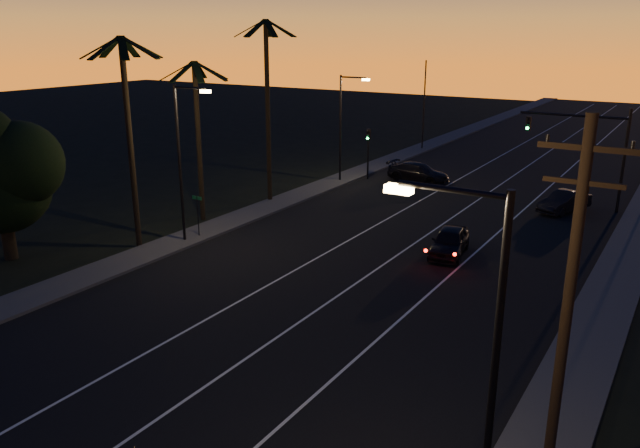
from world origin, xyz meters
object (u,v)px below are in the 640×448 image
Objects in this scene: utility_pole at (568,306)px; signal_mast at (588,139)px; lead_car at (449,242)px; cross_car at (418,172)px; right_car at (564,202)px.

signal_mast is at bearing 98.47° from utility_pole.
utility_pole is 18.85m from lead_car.
signal_mast is 15.14m from lead_car.
lead_car is 17.44m from cross_car.
right_car is 12.36m from cross_car.
utility_pole is at bearing -61.31° from cross_car.
utility_pole is at bearing -61.34° from lead_car.
utility_pole is at bearing -81.53° from signal_mast.
signal_mast reaches higher than lead_car.
right_car is at bearing -112.42° from signal_mast.
signal_mast is 4.48m from right_car.
lead_car is at bearing -106.37° from right_car.
signal_mast is at bearing 72.84° from lead_car.
right_car is at bearing -14.58° from cross_car.
lead_car reaches higher than right_car.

